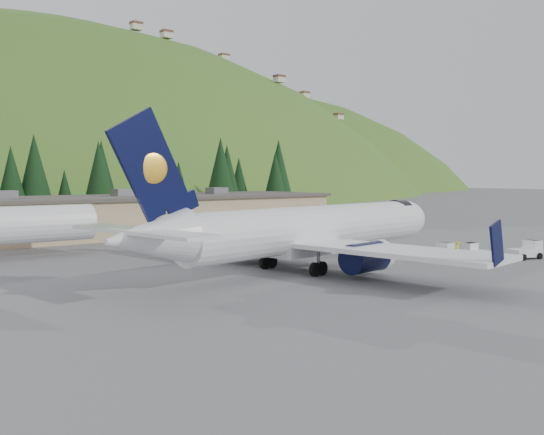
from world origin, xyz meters
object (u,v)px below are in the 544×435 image
at_px(baggage_tug_c, 476,252).
at_px(ramp_worker, 457,250).
at_px(baggage_tug_b, 527,251).
at_px(terminal_building, 87,216).
at_px(baggage_tug_a, 440,253).
at_px(airliner, 308,231).

distance_m(baggage_tug_c, ramp_worker, 1.93).
distance_m(baggage_tug_b, baggage_tug_c, 4.75).
relative_size(terminal_building, ramp_worker, 43.54).
xyz_separation_m(baggage_tug_a, baggage_tug_c, (4.02, -1.22, -0.10)).
xyz_separation_m(baggage_tug_b, ramp_worker, (-5.22, 4.10, 0.05)).
distance_m(baggage_tug_a, terminal_building, 45.23).
height_order(airliner, baggage_tug_b, airliner).
height_order(baggage_tug_b, baggage_tug_c, baggage_tug_b).
distance_m(baggage_tug_b, terminal_building, 52.43).
bearing_deg(terminal_building, ramp_worker, -65.21).
relative_size(baggage_tug_a, baggage_tug_c, 1.16).
bearing_deg(ramp_worker, airliner, -30.38).
bearing_deg(ramp_worker, baggage_tug_b, 125.87).
xyz_separation_m(terminal_building, ramp_worker, (19.45, -42.13, -1.81)).
distance_m(baggage_tug_b, ramp_worker, 6.63).
relative_size(baggage_tug_a, baggage_tug_b, 0.93).
height_order(airliner, baggage_tug_a, airliner).
height_order(baggage_tug_b, ramp_worker, baggage_tug_b).
distance_m(airliner, terminal_building, 38.36).
relative_size(airliner, baggage_tug_c, 13.27).
bearing_deg(baggage_tug_a, airliner, 170.89).
xyz_separation_m(airliner, terminal_building, (-3.94, 38.15, -0.65)).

